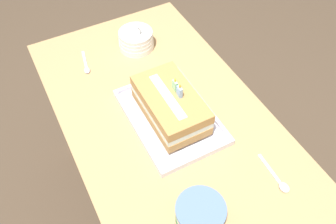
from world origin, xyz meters
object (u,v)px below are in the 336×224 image
at_px(serving_spoon_near_tray, 86,67).
at_px(ice_cream_tub, 200,217).
at_px(bowl_stack, 136,40).
at_px(foil_tray, 170,117).
at_px(serving_spoon_by_bowls, 281,183).
at_px(birthday_cake, 171,105).

bearing_deg(serving_spoon_near_tray, ice_cream_tub, 4.95).
distance_m(bowl_stack, serving_spoon_near_tray, 0.23).
bearing_deg(foil_tray, serving_spoon_near_tray, -155.10).
bearing_deg(bowl_stack, ice_cream_tub, -11.96).
bearing_deg(foil_tray, bowl_stack, 172.33).
bearing_deg(ice_cream_tub, bowl_stack, 168.04).
bearing_deg(bowl_stack, serving_spoon_by_bowls, 8.92).
xyz_separation_m(birthday_cake, ice_cream_tub, (0.36, -0.11, -0.02)).
xyz_separation_m(serving_spoon_near_tray, serving_spoon_by_bowls, (0.74, 0.34, 0.00)).
xyz_separation_m(birthday_cake, serving_spoon_near_tray, (-0.37, -0.17, -0.07)).
distance_m(foil_tray, birthday_cake, 0.06).
relative_size(bowl_stack, serving_spoon_by_bowls, 0.96).
relative_size(serving_spoon_near_tray, serving_spoon_by_bowls, 0.92).
height_order(foil_tray, serving_spoon_near_tray, foil_tray).
relative_size(ice_cream_tub, serving_spoon_by_bowls, 0.90).
relative_size(foil_tray, serving_spoon_by_bowls, 2.60).
bearing_deg(bowl_stack, foil_tray, -7.67).
xyz_separation_m(ice_cream_tub, serving_spoon_by_bowls, (0.01, 0.28, -0.05)).
distance_m(foil_tray, serving_spoon_by_bowls, 0.41).
distance_m(birthday_cake, serving_spoon_near_tray, 0.41).
relative_size(bowl_stack, ice_cream_tub, 1.07).
bearing_deg(ice_cream_tub, serving_spoon_near_tray, -175.05).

